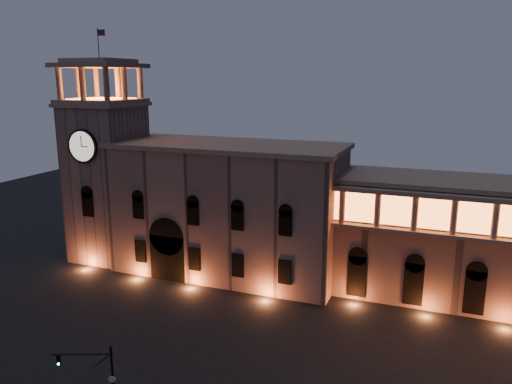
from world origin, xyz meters
TOP-DOWN VIEW (x-y plane):
  - ground at (0.00, 0.00)m, footprint 160.00×160.00m
  - government_building at (-2.08, 21.93)m, footprint 30.80×12.80m
  - clock_tower at (-20.50, 20.98)m, footprint 9.80×9.80m
  - colonnade_wing at (32.00, 23.92)m, footprint 40.60×11.50m
  - traffic_light at (1.84, -9.71)m, footprint 4.39×1.99m

SIDE VIEW (x-z plane):
  - ground at x=0.00m, z-range 0.00..0.00m
  - traffic_light at x=1.84m, z-range 0.16..6.60m
  - colonnade_wing at x=32.00m, z-range 0.08..14.58m
  - government_building at x=-2.08m, z-range -0.03..17.57m
  - clock_tower at x=-20.50m, z-range -3.70..28.70m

